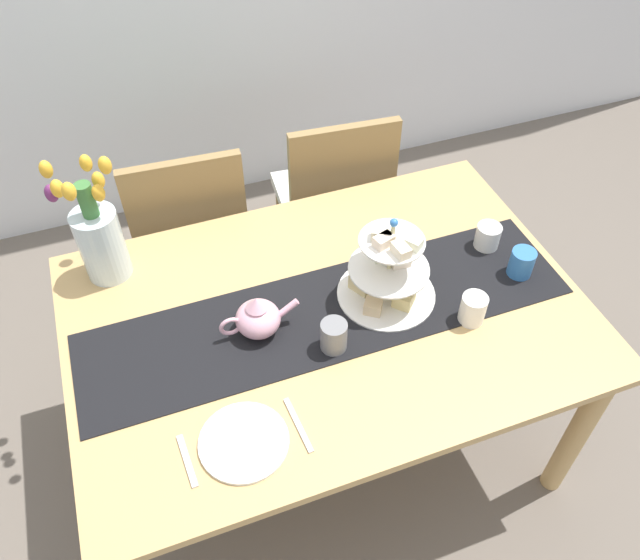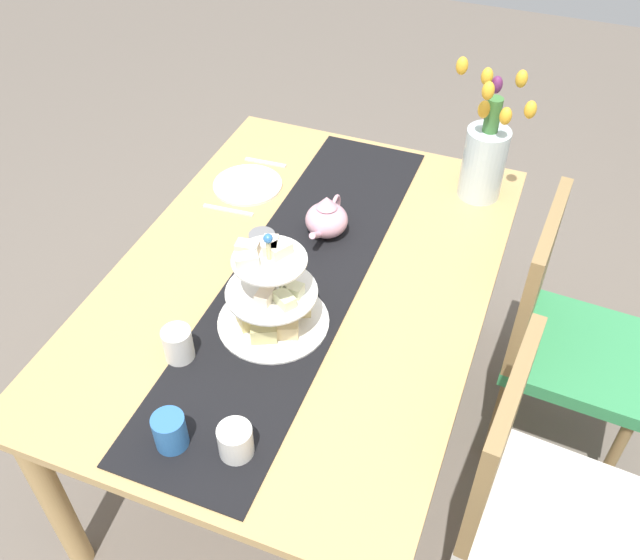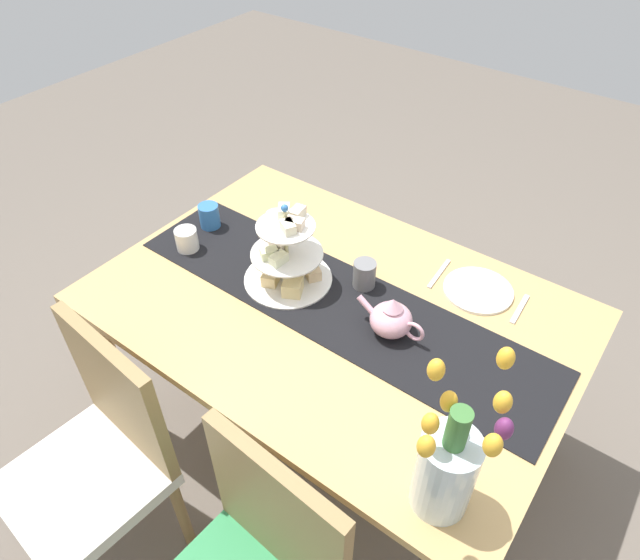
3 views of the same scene
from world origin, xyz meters
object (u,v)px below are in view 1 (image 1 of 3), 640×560
at_px(chair_right, 334,196).
at_px(teapot, 258,318).
at_px(tiered_cake_stand, 389,274).
at_px(cream_jug, 488,237).
at_px(dining_table, 327,332).
at_px(tulip_vase, 99,236).
at_px(mug_orange, 521,263).
at_px(dinner_plate_left, 244,442).
at_px(fork_left, 187,461).
at_px(knife_left, 298,425).
at_px(mug_grey, 334,336).
at_px(chair_left, 191,230).
at_px(mug_white_text, 473,309).

height_order(chair_right, teapot, chair_right).
relative_size(tiered_cake_stand, cream_jug, 3.58).
relative_size(dining_table, tulip_vase, 3.43).
bearing_deg(dining_table, teapot, 180.00).
distance_m(teapot, mug_orange, 0.84).
bearing_deg(tulip_vase, mug_orange, -20.62).
height_order(chair_right, tiered_cake_stand, tiered_cake_stand).
relative_size(chair_right, dinner_plate_left, 3.96).
distance_m(dinner_plate_left, mug_orange, 1.01).
height_order(teapot, fork_left, teapot).
relative_size(teapot, dinner_plate_left, 1.04).
bearing_deg(tulip_vase, tiered_cake_stand, -26.71).
height_order(tiered_cake_stand, knife_left, tiered_cake_stand).
relative_size(cream_jug, dinner_plate_left, 0.37).
bearing_deg(mug_grey, dinner_plate_left, -147.50).
distance_m(dinner_plate_left, mug_grey, 0.38).
bearing_deg(tulip_vase, chair_left, 50.12).
bearing_deg(mug_white_text, dinner_plate_left, -167.76).
bearing_deg(knife_left, chair_left, 94.10).
xyz_separation_m(tiered_cake_stand, tulip_vase, (-0.78, 0.39, 0.06)).
relative_size(knife_left, mug_orange, 1.79).
bearing_deg(tulip_vase, chair_right, 21.79).
bearing_deg(teapot, mug_grey, -35.46).
distance_m(dining_table, tiered_cake_stand, 0.27).
height_order(fork_left, mug_white_text, mug_white_text).
distance_m(teapot, fork_left, 0.44).
bearing_deg(chair_left, fork_left, -101.03).
bearing_deg(fork_left, dinner_plate_left, 0.00).
bearing_deg(chair_left, mug_grey, -73.95).
bearing_deg(mug_orange, tiered_cake_stand, 171.73).
bearing_deg(teapot, chair_left, 95.43).
xyz_separation_m(chair_left, cream_jug, (0.87, -0.67, 0.27)).
xyz_separation_m(tiered_cake_stand, teapot, (-0.41, -0.00, -0.03)).
height_order(mug_white_text, mug_orange, same).
height_order(chair_right, mug_grey, chair_right).
bearing_deg(mug_grey, chair_right, 68.58).
xyz_separation_m(teapot, fork_left, (-0.28, -0.33, -0.06)).
height_order(chair_left, tulip_vase, tulip_vase).
bearing_deg(chair_left, chair_right, 0.01).
bearing_deg(dinner_plate_left, mug_grey, 32.50).
bearing_deg(tulip_vase, dinner_plate_left, -72.14).
relative_size(dining_table, mug_grey, 16.13).
relative_size(chair_left, mug_grey, 9.58).
xyz_separation_m(fork_left, knife_left, (0.29, 0.00, 0.00)).
height_order(dining_table, tulip_vase, tulip_vase).
distance_m(chair_left, fork_left, 1.13).
height_order(chair_right, mug_white_text, chair_right).
bearing_deg(mug_white_text, chair_left, 125.86).
bearing_deg(mug_grey, fork_left, -156.30).
distance_m(chair_right, dinner_plate_left, 1.30).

